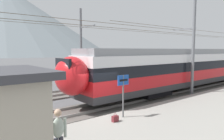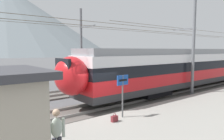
# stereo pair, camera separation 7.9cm
# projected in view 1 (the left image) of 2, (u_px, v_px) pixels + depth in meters

# --- Properties ---
(ground_plane) EXTENTS (400.00, 400.00, 0.00)m
(ground_plane) POSITION_uv_depth(u_px,v_px,m) (99.00, 117.00, 11.90)
(ground_plane) COLOR #565659
(track_near) EXTENTS (120.00, 3.00, 0.28)m
(track_near) POSITION_uv_depth(u_px,v_px,m) (86.00, 111.00, 12.94)
(track_near) COLOR #5B5651
(track_near) RESTS_ON ground
(track_far) EXTENTS (120.00, 3.00, 0.28)m
(track_far) POSITION_uv_depth(u_px,v_px,m) (51.00, 96.00, 17.15)
(track_far) COLOR #5B5651
(track_far) RESTS_ON ground
(train_near_platform) EXTENTS (34.03, 2.84, 4.27)m
(train_near_platform) POSITION_uv_depth(u_px,v_px,m) (210.00, 64.00, 22.27)
(train_near_platform) COLOR #2D2D30
(train_near_platform) RESTS_ON track_near
(train_far_track) EXTENTS (23.83, 2.90, 4.27)m
(train_far_track) POSITION_uv_depth(u_px,v_px,m) (217.00, 59.00, 34.75)
(train_far_track) COLOR #2D2D30
(train_far_track) RESTS_ON track_far
(catenary_mast_mid) EXTENTS (48.73, 2.06, 7.80)m
(catenary_mast_mid) POSITION_uv_depth(u_px,v_px,m) (192.00, 46.00, 16.82)
(catenary_mast_mid) COLOR slate
(catenary_mast_mid) RESTS_ON ground
(catenary_mast_far_side) EXTENTS (48.73, 2.65, 7.85)m
(catenary_mast_far_side) POSITION_uv_depth(u_px,v_px,m) (82.00, 46.00, 21.11)
(catenary_mast_far_side) COLOR slate
(catenary_mast_far_side) RESTS_ON ground
(platform_sign) EXTENTS (0.70, 0.08, 2.15)m
(platform_sign) POSITION_uv_depth(u_px,v_px,m) (123.00, 86.00, 10.62)
(platform_sign) COLOR #59595B
(platform_sign) RESTS_ON platform_slab
(passenger_walking) EXTENTS (0.53, 0.22, 1.69)m
(passenger_walking) POSITION_uv_depth(u_px,v_px,m) (58.00, 134.00, 6.23)
(passenger_walking) COLOR #383842
(passenger_walking) RESTS_ON platform_slab
(handbag_near_sign) EXTENTS (0.32, 0.18, 0.41)m
(handbag_near_sign) POSITION_uv_depth(u_px,v_px,m) (115.00, 119.00, 10.07)
(handbag_near_sign) COLOR maroon
(handbag_near_sign) RESTS_ON platform_slab
(potted_plant_platform_edge) EXTENTS (0.74, 0.74, 0.91)m
(potted_plant_platform_edge) POSITION_uv_depth(u_px,v_px,m) (14.00, 135.00, 7.27)
(potted_plant_platform_edge) COLOR brown
(potted_plant_platform_edge) RESTS_ON platform_slab
(mountain_central_peak) EXTENTS (166.88, 166.88, 54.47)m
(mountain_central_peak) POSITION_uv_depth(u_px,v_px,m) (3.00, 20.00, 165.31)
(mountain_central_peak) COLOR slate
(mountain_central_peak) RESTS_ON ground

